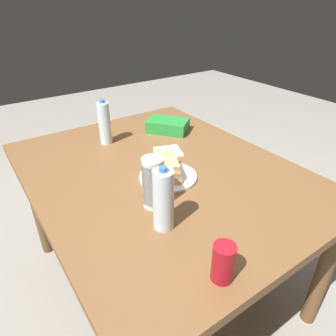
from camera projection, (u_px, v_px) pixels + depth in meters
ground_plane at (163, 279)px, 1.79m from camera, size 8.00×8.00×0.00m
dining_table at (161, 185)px, 1.46m from camera, size 1.42×1.12×0.75m
paper_plate at (168, 177)px, 1.35m from camera, size 0.26×0.26×0.01m
sandwich at (167, 167)px, 1.33m from camera, size 0.21×0.15×0.08m
soda_can_red at (223, 262)px, 0.85m from camera, size 0.07×0.07×0.12m
chip_bag at (168, 126)px, 1.79m from camera, size 0.27×0.26×0.07m
water_bottle_tall at (105, 123)px, 1.61m from camera, size 0.06×0.06×0.24m
plastic_cup_stack at (153, 183)px, 1.13m from camera, size 0.08×0.08×0.20m
water_bottle_spare at (163, 200)px, 1.01m from camera, size 0.07×0.07×0.24m
paper_napkin at (168, 152)px, 1.56m from camera, size 0.17×0.17×0.01m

